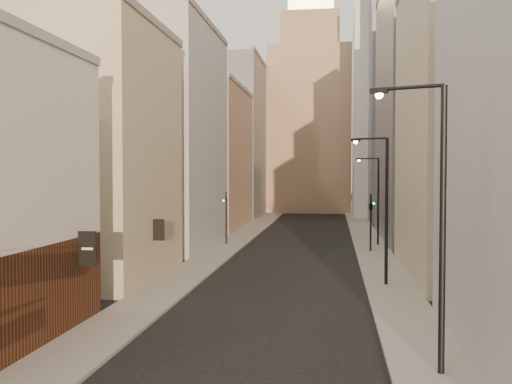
# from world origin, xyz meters

# --- Properties ---
(sidewalk_left) EXTENTS (3.00, 140.00, 0.15)m
(sidewalk_left) POSITION_xyz_m (-6.50, 55.00, 0.07)
(sidewalk_left) COLOR gray
(sidewalk_left) RESTS_ON ground
(sidewalk_right) EXTENTS (3.00, 140.00, 0.15)m
(sidewalk_right) POSITION_xyz_m (6.50, 55.00, 0.07)
(sidewalk_right) COLOR gray
(sidewalk_right) RESTS_ON ground
(left_bldg_beige) EXTENTS (8.00, 12.00, 16.00)m
(left_bldg_beige) POSITION_xyz_m (-12.00, 26.00, 8.00)
(left_bldg_beige) COLOR tan
(left_bldg_beige) RESTS_ON ground
(left_bldg_grey) EXTENTS (8.00, 16.00, 20.00)m
(left_bldg_grey) POSITION_xyz_m (-12.00, 42.00, 10.00)
(left_bldg_grey) COLOR #99999E
(left_bldg_grey) RESTS_ON ground
(left_bldg_tan) EXTENTS (8.00, 18.00, 17.00)m
(left_bldg_tan) POSITION_xyz_m (-12.00, 60.00, 8.50)
(left_bldg_tan) COLOR #8C6E57
(left_bldg_tan) RESTS_ON ground
(left_bldg_wingrid) EXTENTS (8.00, 20.00, 24.00)m
(left_bldg_wingrid) POSITION_xyz_m (-12.00, 80.00, 12.00)
(left_bldg_wingrid) COLOR gray
(left_bldg_wingrid) RESTS_ON ground
(right_bldg_beige) EXTENTS (8.00, 16.00, 20.00)m
(right_bldg_beige) POSITION_xyz_m (12.00, 30.00, 10.00)
(right_bldg_beige) COLOR tan
(right_bldg_beige) RESTS_ON ground
(right_bldg_wingrid) EXTENTS (8.00, 20.00, 26.00)m
(right_bldg_wingrid) POSITION_xyz_m (12.00, 50.00, 13.00)
(right_bldg_wingrid) COLOR gray
(right_bldg_wingrid) RESTS_ON ground
(highrise) EXTENTS (21.00, 23.00, 51.20)m
(highrise) POSITION_xyz_m (18.00, 78.00, 25.66)
(highrise) COLOR gray
(highrise) RESTS_ON ground
(clock_tower) EXTENTS (14.00, 14.00, 44.90)m
(clock_tower) POSITION_xyz_m (-1.00, 92.00, 17.63)
(clock_tower) COLOR #8C6E57
(clock_tower) RESTS_ON ground
(white_tower) EXTENTS (8.00, 8.00, 41.50)m
(white_tower) POSITION_xyz_m (10.00, 78.00, 18.61)
(white_tower) COLOR silver
(white_tower) RESTS_ON ground
(streetlamp_near) EXTENTS (2.47, 1.03, 9.78)m
(streetlamp_near) POSITION_xyz_m (6.45, 10.55, 5.59)
(streetlamp_near) COLOR black
(streetlamp_near) RESTS_ON ground
(streetlamp_mid) EXTENTS (2.20, 1.09, 8.95)m
(streetlamp_mid) POSITION_xyz_m (6.03, 25.73, 5.11)
(streetlamp_mid) COLOR black
(streetlamp_mid) RESTS_ON ground
(streetlamp_far) EXTENTS (2.12, 0.64, 8.18)m
(streetlamp_far) POSITION_xyz_m (7.00, 44.61, 4.67)
(streetlamp_far) COLOR black
(streetlamp_far) RESTS_ON ground
(traffic_light_left) EXTENTS (0.52, 0.38, 5.00)m
(traffic_light_left) POSITION_xyz_m (-6.84, 43.35, 3.41)
(traffic_light_left) COLOR black
(traffic_light_left) RESTS_ON ground
(traffic_light_right) EXTENTS (0.62, 0.59, 5.00)m
(traffic_light_right) POSITION_xyz_m (6.25, 40.13, 3.74)
(traffic_light_right) COLOR black
(traffic_light_right) RESTS_ON ground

